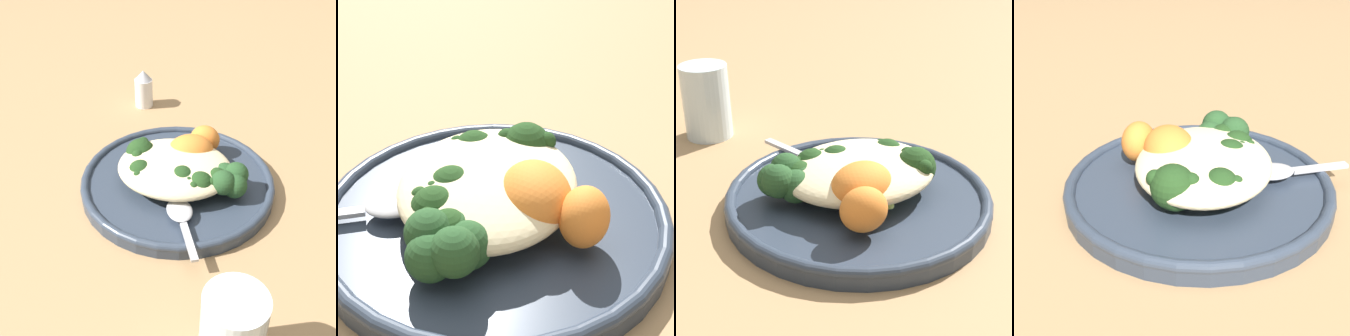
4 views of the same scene
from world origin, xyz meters
TOP-DOWN VIEW (x-y plane):
  - ground_plane at (0.00, 0.00)m, footprint 4.00×4.00m
  - plate at (-0.01, 0.01)m, footprint 0.27×0.27m
  - quinoa_mound at (-0.01, 0.01)m, footprint 0.16×0.13m
  - broccoli_stalk_0 at (0.04, -0.01)m, footprint 0.09×0.05m
  - broccoli_stalk_1 at (0.04, -0.01)m, footprint 0.08×0.05m
  - broccoli_stalk_2 at (0.03, 0.02)m, footprint 0.08×0.10m
  - broccoli_stalk_3 at (0.01, 0.01)m, footprint 0.06×0.09m
  - broccoli_stalk_4 at (-0.02, 0.02)m, footprint 0.05×0.11m
  - broccoli_stalk_5 at (-0.04, 0.03)m, footprint 0.08×0.11m
  - broccoli_stalk_6 at (-0.06, 0.02)m, footprint 0.09×0.08m
  - sweet_potato_chunk_0 at (-0.02, -0.03)m, footprint 0.08×0.07m
  - sweet_potato_chunk_1 at (-0.04, -0.06)m, footprint 0.05×0.04m
  - kale_tuft at (-0.08, 0.02)m, footprint 0.06×0.06m
  - spoon at (-0.03, 0.09)m, footprint 0.06×0.11m
  - water_glass at (-0.11, 0.26)m, footprint 0.06×0.06m

SIDE VIEW (x-z plane):
  - ground_plane at x=0.00m, z-range 0.00..0.00m
  - plate at x=-0.01m, z-range 0.00..0.02m
  - spoon at x=-0.03m, z-range 0.02..0.03m
  - broccoli_stalk_3 at x=0.01m, z-range 0.02..0.05m
  - broccoli_stalk_6 at x=-0.06m, z-range 0.02..0.05m
  - broccoli_stalk_1 at x=0.04m, z-range 0.02..0.06m
  - broccoli_stalk_2 at x=0.03m, z-range 0.02..0.06m
  - broccoli_stalk_5 at x=-0.04m, z-range 0.02..0.06m
  - broccoli_stalk_4 at x=-0.02m, z-range 0.02..0.06m
  - quinoa_mound at x=-0.01m, z-range 0.02..0.06m
  - broccoli_stalk_0 at x=0.04m, z-range 0.02..0.06m
  - kale_tuft at x=-0.08m, z-range 0.02..0.06m
  - sweet_potato_chunk_1 at x=-0.04m, z-range 0.02..0.07m
  - sweet_potato_chunk_0 at x=-0.02m, z-range 0.02..0.07m
  - water_glass at x=-0.11m, z-range 0.00..0.10m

